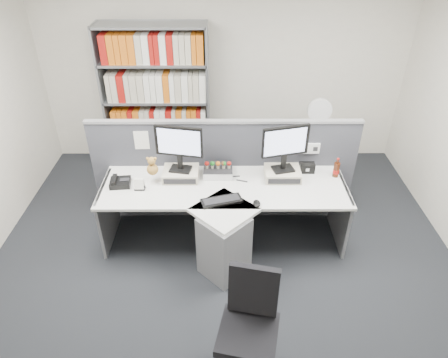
{
  "coord_description": "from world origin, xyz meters",
  "views": [
    {
      "loc": [
        -0.01,
        -2.69,
        3.15
      ],
      "look_at": [
        0.0,
        0.65,
        0.92
      ],
      "focal_mm": 32.45,
      "sensor_mm": 36.0,
      "label": 1
    }
  ],
  "objects_px": {
    "desktop_pc": "(218,171)",
    "desk_fan": "(319,113)",
    "mouse": "(257,204)",
    "filing_cabinet": "(313,159)",
    "desk_phone": "(120,182)",
    "keyboard": "(221,201)",
    "cola_bottle": "(336,170)",
    "shelving_unit": "(157,102)",
    "desk": "(224,219)",
    "desk_calendar": "(139,185)",
    "speaker": "(307,168)",
    "monitor_left": "(179,145)",
    "monitor_right": "(285,145)",
    "office_chair": "(250,322)"
  },
  "relations": [
    {
      "from": "desktop_pc",
      "to": "desk_fan",
      "type": "xyz_separation_m",
      "value": [
        1.26,
        0.94,
        0.26
      ]
    },
    {
      "from": "mouse",
      "to": "filing_cabinet",
      "type": "bearing_deg",
      "value": 59.85
    },
    {
      "from": "desk_phone",
      "to": "keyboard",
      "type": "bearing_deg",
      "value": -15.48
    },
    {
      "from": "cola_bottle",
      "to": "shelving_unit",
      "type": "bearing_deg",
      "value": 145.74
    },
    {
      "from": "cola_bottle",
      "to": "filing_cabinet",
      "type": "distance_m",
      "value": 1.09
    },
    {
      "from": "desk",
      "to": "desktop_pc",
      "type": "distance_m",
      "value": 0.56
    },
    {
      "from": "desk_phone",
      "to": "desk_fan",
      "type": "distance_m",
      "value": 2.59
    },
    {
      "from": "desk_phone",
      "to": "cola_bottle",
      "type": "height_order",
      "value": "cola_bottle"
    },
    {
      "from": "desktop_pc",
      "to": "cola_bottle",
      "type": "height_order",
      "value": "cola_bottle"
    },
    {
      "from": "desk_calendar",
      "to": "desk_fan",
      "type": "height_order",
      "value": "desk_fan"
    },
    {
      "from": "shelving_unit",
      "to": "speaker",
      "type": "bearing_deg",
      "value": -36.68
    },
    {
      "from": "monitor_left",
      "to": "filing_cabinet",
      "type": "bearing_deg",
      "value": 31.39
    },
    {
      "from": "monitor_right",
      "to": "keyboard",
      "type": "height_order",
      "value": "monitor_right"
    },
    {
      "from": "desk",
      "to": "desk_fan",
      "type": "xyz_separation_m",
      "value": [
        1.2,
        1.4,
        0.56
      ]
    },
    {
      "from": "desk",
      "to": "desk_phone",
      "type": "distance_m",
      "value": 1.16
    },
    {
      "from": "desk_calendar",
      "to": "office_chair",
      "type": "distance_m",
      "value": 1.84
    },
    {
      "from": "desk",
      "to": "speaker",
      "type": "distance_m",
      "value": 1.09
    },
    {
      "from": "desk_phone",
      "to": "cola_bottle",
      "type": "relative_size",
      "value": 1.01
    },
    {
      "from": "desktop_pc",
      "to": "speaker",
      "type": "xyz_separation_m",
      "value": [
        0.98,
        0.04,
        0.01
      ]
    },
    {
      "from": "monitor_left",
      "to": "cola_bottle",
      "type": "distance_m",
      "value": 1.71
    },
    {
      "from": "cola_bottle",
      "to": "desk_fan",
      "type": "distance_m",
      "value": 1.02
    },
    {
      "from": "keyboard",
      "to": "cola_bottle",
      "type": "height_order",
      "value": "cola_bottle"
    },
    {
      "from": "keyboard",
      "to": "desk_calendar",
      "type": "bearing_deg",
      "value": 165.54
    },
    {
      "from": "shelving_unit",
      "to": "office_chair",
      "type": "xyz_separation_m",
      "value": [
        1.1,
        -3.16,
        -0.48
      ]
    },
    {
      "from": "keyboard",
      "to": "desk_fan",
      "type": "height_order",
      "value": "desk_fan"
    },
    {
      "from": "monitor_left",
      "to": "office_chair",
      "type": "height_order",
      "value": "monitor_left"
    },
    {
      "from": "desk_calendar",
      "to": "desk_fan",
      "type": "xyz_separation_m",
      "value": [
        2.08,
        1.23,
        0.25
      ]
    },
    {
      "from": "monitor_left",
      "to": "keyboard",
      "type": "bearing_deg",
      "value": -44.75
    },
    {
      "from": "desk",
      "to": "filing_cabinet",
      "type": "bearing_deg",
      "value": 49.39
    },
    {
      "from": "filing_cabinet",
      "to": "desk",
      "type": "bearing_deg",
      "value": -130.61
    },
    {
      "from": "speaker",
      "to": "shelving_unit",
      "type": "bearing_deg",
      "value": 143.32
    },
    {
      "from": "desktop_pc",
      "to": "speaker",
      "type": "relative_size",
      "value": 1.88
    },
    {
      "from": "monitor_left",
      "to": "desk_fan",
      "type": "bearing_deg",
      "value": 31.38
    },
    {
      "from": "desk_calendar",
      "to": "office_chair",
      "type": "xyz_separation_m",
      "value": [
        1.07,
        -1.48,
        -0.27
      ]
    },
    {
      "from": "monitor_right",
      "to": "shelving_unit",
      "type": "distance_m",
      "value": 2.13
    },
    {
      "from": "shelving_unit",
      "to": "filing_cabinet",
      "type": "relative_size",
      "value": 2.86
    },
    {
      "from": "speaker",
      "to": "office_chair",
      "type": "bearing_deg",
      "value": -111.83
    },
    {
      "from": "desktop_pc",
      "to": "shelving_unit",
      "type": "distance_m",
      "value": 1.64
    },
    {
      "from": "cola_bottle",
      "to": "shelving_unit",
      "type": "height_order",
      "value": "shelving_unit"
    },
    {
      "from": "office_chair",
      "to": "monitor_left",
      "type": "bearing_deg",
      "value": 111.33
    },
    {
      "from": "monitor_left",
      "to": "monitor_right",
      "type": "xyz_separation_m",
      "value": [
        1.1,
        0.0,
        0.0
      ]
    },
    {
      "from": "desktop_pc",
      "to": "desk_phone",
      "type": "distance_m",
      "value": 1.06
    },
    {
      "from": "desktop_pc",
      "to": "filing_cabinet",
      "type": "relative_size",
      "value": 0.45
    },
    {
      "from": "desk_phone",
      "to": "cola_bottle",
      "type": "distance_m",
      "value": 2.32
    },
    {
      "from": "shelving_unit",
      "to": "desk_fan",
      "type": "height_order",
      "value": "shelving_unit"
    },
    {
      "from": "desk_calendar",
      "to": "desk_fan",
      "type": "relative_size",
      "value": 0.26
    },
    {
      "from": "monitor_left",
      "to": "speaker",
      "type": "xyz_separation_m",
      "value": [
        1.38,
        0.11,
        -0.35
      ]
    },
    {
      "from": "desk_phone",
      "to": "monitor_left",
      "type": "bearing_deg",
      "value": 12.33
    },
    {
      "from": "monitor_left",
      "to": "mouse",
      "type": "relative_size",
      "value": 4.37
    },
    {
      "from": "office_chair",
      "to": "cola_bottle",
      "type": "bearing_deg",
      "value": 59.2
    }
  ]
}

